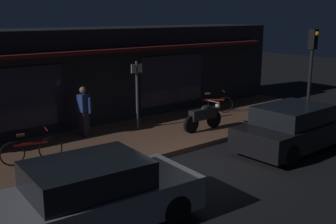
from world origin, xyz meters
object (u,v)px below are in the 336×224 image
(motorcycle, at_px, (204,116))
(parked_car_near, at_px, (93,196))
(traffic_light_pole, at_px, (311,61))
(person_bystander, at_px, (84,110))
(bicycle_extra, at_px, (32,150))
(parked_car_far, at_px, (293,128))
(bicycle_parked, at_px, (213,104))
(sign_post, at_px, (137,91))

(motorcycle, height_order, parked_car_near, parked_car_near)
(traffic_light_pole, bearing_deg, person_bystander, 151.96)
(bicycle_extra, bearing_deg, person_bystander, 30.70)
(person_bystander, height_order, parked_car_near, person_bystander)
(person_bystander, height_order, parked_car_far, person_bystander)
(parked_car_far, bearing_deg, traffic_light_pole, 24.28)
(motorcycle, height_order, person_bystander, person_bystander)
(person_bystander, relative_size, parked_car_far, 0.40)
(bicycle_extra, xyz_separation_m, parked_car_near, (-0.30, -3.97, 0.20))
(bicycle_parked, distance_m, traffic_light_pole, 4.20)
(bicycle_extra, height_order, person_bystander, person_bystander)
(sign_post, bearing_deg, motorcycle, -42.53)
(bicycle_extra, height_order, traffic_light_pole, traffic_light_pole)
(person_bystander, bearing_deg, sign_post, -11.31)
(bicycle_parked, distance_m, bicycle_extra, 8.06)
(sign_post, xyz_separation_m, parked_car_far, (2.65, -4.56, -0.81))
(traffic_light_pole, relative_size, parked_car_near, 0.86)
(bicycle_parked, xyz_separation_m, bicycle_extra, (-8.00, -1.03, 0.00))
(traffic_light_pole, bearing_deg, parked_car_far, -155.72)
(bicycle_extra, relative_size, traffic_light_pole, 0.45)
(bicycle_parked, distance_m, person_bystander, 5.71)
(sign_post, bearing_deg, bicycle_parked, 0.46)
(motorcycle, height_order, traffic_light_pole, traffic_light_pole)
(motorcycle, xyz_separation_m, parked_car_far, (0.93, -2.99, 0.06))
(parked_car_far, bearing_deg, parked_car_near, -176.75)
(motorcycle, distance_m, bicycle_parked, 2.63)
(bicycle_extra, xyz_separation_m, parked_car_far, (6.84, -3.56, 0.20))
(person_bystander, distance_m, traffic_light_pole, 8.17)
(sign_post, xyz_separation_m, traffic_light_pole, (5.22, -3.40, 0.97))
(bicycle_parked, bearing_deg, parked_car_far, -104.10)
(bicycle_extra, xyz_separation_m, person_bystander, (2.32, 1.38, 0.52))
(traffic_light_pole, bearing_deg, bicycle_parked, 112.44)
(traffic_light_pole, xyz_separation_m, parked_car_near, (-9.71, -1.57, -1.77))
(person_bystander, bearing_deg, motorcycle, -28.47)
(bicycle_parked, distance_m, parked_car_far, 4.74)
(bicycle_parked, bearing_deg, sign_post, -179.54)
(motorcycle, bearing_deg, bicycle_parked, 37.51)
(motorcycle, relative_size, person_bystander, 1.02)
(sign_post, relative_size, traffic_light_pole, 0.67)
(bicycle_extra, distance_m, sign_post, 4.43)
(bicycle_extra, relative_size, parked_car_far, 0.39)
(motorcycle, relative_size, bicycle_extra, 1.04)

